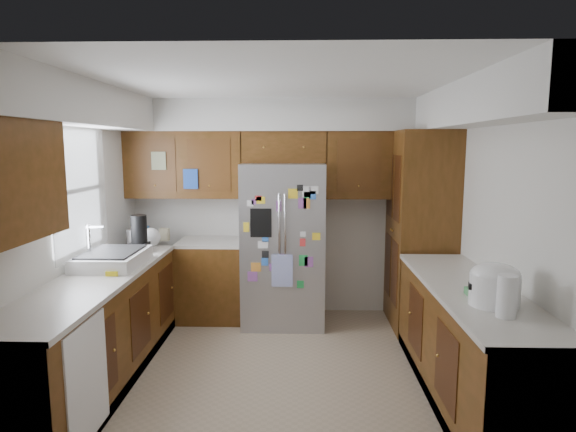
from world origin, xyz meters
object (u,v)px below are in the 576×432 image
at_px(fridge, 284,244).
at_px(rice_cooker, 495,283).
at_px(pantry, 420,230).
at_px(paper_towel, 507,296).

relative_size(fridge, rice_cooker, 5.35).
relative_size(pantry, paper_towel, 7.93).
bearing_deg(pantry, paper_towel, -90.40).
distance_m(pantry, rice_cooker, 2.05).
relative_size(pantry, fridge, 1.19).
distance_m(pantry, paper_towel, 2.29).
xyz_separation_m(pantry, paper_towel, (-0.02, -2.29, -0.02)).
distance_m(fridge, paper_towel, 2.78).
distance_m(fridge, rice_cooker, 2.59).
height_order(pantry, paper_towel, pantry).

